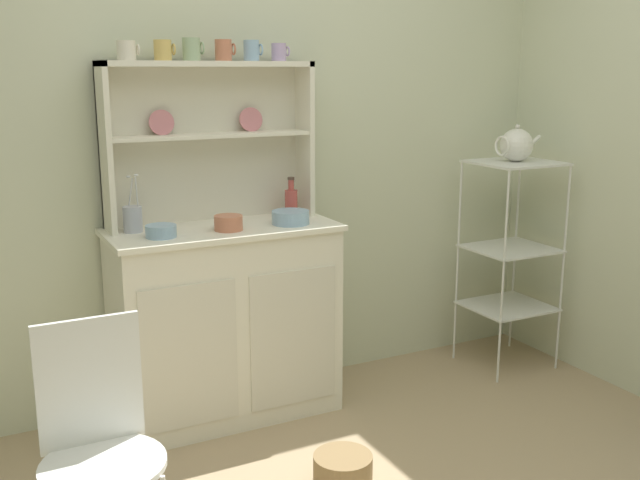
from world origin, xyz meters
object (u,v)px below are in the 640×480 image
at_px(hutch_shelf_unit, 207,130).
at_px(cup_cream_0, 127,50).
at_px(utensil_jar, 133,218).
at_px(hutch_cabinet, 226,320).
at_px(bowl_mixing_large, 161,231).
at_px(floor_basket, 343,472).
at_px(porcelain_teapot, 516,145).
at_px(bakers_rack, 511,239).
at_px(wire_chair, 98,435).
at_px(jam_bottle, 291,201).

distance_m(hutch_shelf_unit, cup_cream_0, 0.48).
bearing_deg(hutch_shelf_unit, utensil_jar, -167.02).
bearing_deg(hutch_cabinet, utensil_jar, 168.09).
distance_m(cup_cream_0, bowl_mixing_large, 0.75).
relative_size(floor_basket, porcelain_teapot, 0.88).
height_order(bakers_rack, cup_cream_0, cup_cream_0).
relative_size(wire_chair, bowl_mixing_large, 6.73).
bearing_deg(utensil_jar, bowl_mixing_large, -62.83).
xyz_separation_m(hutch_shelf_unit, floor_basket, (0.17, -0.96, -1.22)).
bearing_deg(bowl_mixing_large, utensil_jar, 117.17).
height_order(hutch_cabinet, jam_bottle, jam_bottle).
height_order(floor_basket, utensil_jar, utensil_jar).
relative_size(hutch_shelf_unit, bowl_mixing_large, 7.41).
bearing_deg(jam_bottle, hutch_cabinet, -166.89).
bearing_deg(bowl_mixing_large, hutch_shelf_unit, 38.98).
height_order(floor_basket, bowl_mixing_large, bowl_mixing_large).
bearing_deg(cup_cream_0, hutch_shelf_unit, 6.80).
xyz_separation_m(floor_basket, jam_bottle, (0.20, 0.88, 0.88)).
bearing_deg(hutch_cabinet, wire_chair, -127.72).
bearing_deg(floor_basket, utensil_jar, 121.71).
height_order(hutch_shelf_unit, wire_chair, hutch_shelf_unit).
xyz_separation_m(hutch_cabinet, hutch_shelf_unit, (-0.00, 0.16, 0.84)).
bearing_deg(cup_cream_0, floor_basket, -60.72).
relative_size(jam_bottle, utensil_jar, 0.74).
bearing_deg(bakers_rack, jam_bottle, 170.02).
relative_size(bowl_mixing_large, porcelain_teapot, 0.49).
distance_m(hutch_shelf_unit, porcelain_teapot, 1.56).
bearing_deg(jam_bottle, cup_cream_0, 177.12).
bearing_deg(hutch_shelf_unit, floor_basket, -80.07).
height_order(hutch_shelf_unit, porcelain_teapot, hutch_shelf_unit).
bearing_deg(cup_cream_0, hutch_cabinet, -19.50).
bearing_deg(hutch_cabinet, bakers_rack, -4.42).
height_order(hutch_cabinet, hutch_shelf_unit, hutch_shelf_unit).
bearing_deg(cup_cream_0, bakers_rack, -7.30).
xyz_separation_m(wire_chair, cup_cream_0, (0.40, 1.08, 1.11)).
relative_size(hutch_shelf_unit, bakers_rack, 0.86).
distance_m(hutch_shelf_unit, floor_basket, 1.56).
height_order(wire_chair, porcelain_teapot, porcelain_teapot).
distance_m(bowl_mixing_large, porcelain_teapot, 1.85).
bearing_deg(wire_chair, porcelain_teapot, 6.88).
bearing_deg(floor_basket, jam_bottle, 76.97).
height_order(hutch_cabinet, utensil_jar, utensil_jar).
bearing_deg(utensil_jar, hutch_shelf_unit, 12.98).
bearing_deg(bakers_rack, bowl_mixing_large, 178.58).
xyz_separation_m(wire_chair, bowl_mixing_large, (0.45, 0.89, 0.39)).
distance_m(hutch_cabinet, cup_cream_0, 1.23).
distance_m(utensil_jar, porcelain_teapot, 1.93).
relative_size(bakers_rack, jam_bottle, 5.95).
relative_size(hutch_cabinet, cup_cream_0, 11.12).
relative_size(hutch_cabinet, porcelain_teapot, 3.92).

